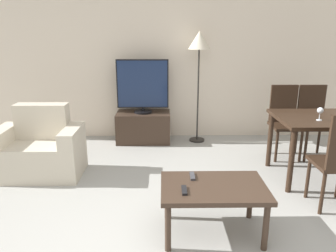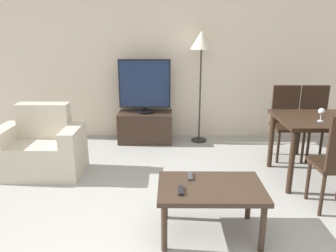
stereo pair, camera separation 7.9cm
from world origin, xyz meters
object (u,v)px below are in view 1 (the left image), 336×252
at_px(remote_secondary, 192,176).
at_px(floor_lamp, 199,46).
at_px(dining_chair_far, 313,118).
at_px(armchair, 40,150).
at_px(tv_stand, 144,127).
at_px(dining_chair_far_left, 285,118).
at_px(wine_glass_left, 320,111).
at_px(tv, 143,86).
at_px(remote_primary, 184,190).
at_px(dining_table, 325,125).
at_px(coffee_table, 213,192).

bearing_deg(remote_secondary, floor_lamp, 83.10).
distance_m(dining_chair_far, floor_lamp, 1.90).
relative_size(armchair, tv_stand, 1.20).
distance_m(tv_stand, remote_secondary, 2.39).
bearing_deg(tv_stand, remote_secondary, -76.18).
bearing_deg(dining_chair_far_left, wine_glass_left, -87.19).
xyz_separation_m(tv, remote_primary, (0.48, -2.57, -0.42)).
relative_size(dining_table, wine_glass_left, 7.63).
xyz_separation_m(coffee_table, dining_chair_far_left, (1.24, 1.83, 0.15)).
bearing_deg(wine_glass_left, remote_primary, -145.60).
relative_size(dining_table, remote_primary, 7.42).
xyz_separation_m(dining_table, remote_secondary, (-1.60, -0.93, -0.19)).
bearing_deg(wine_glass_left, dining_table, 43.79).
height_order(dining_table, dining_chair_far_left, dining_chair_far_left).
bearing_deg(dining_chair_far_left, remote_primary, -127.74).
bearing_deg(dining_chair_far, remote_secondary, -137.15).
distance_m(dining_table, wine_glass_left, 0.29).
bearing_deg(tv, coffee_table, -73.49).
xyz_separation_m(armchair, dining_table, (3.35, -0.15, 0.34)).
distance_m(tv, floor_lamp, 1.03).
relative_size(coffee_table, dining_chair_far, 0.90).
height_order(dining_table, remote_secondary, dining_table).
distance_m(coffee_table, remote_secondary, 0.24).
relative_size(dining_chair_far_left, remote_secondary, 6.56).
bearing_deg(wine_glass_left, coffee_table, -143.47).
xyz_separation_m(tv_stand, remote_secondary, (0.57, -2.31, 0.23)).
height_order(coffee_table, remote_secondary, remote_secondary).
bearing_deg(wine_glass_left, dining_chair_far, 68.49).
bearing_deg(armchair, floor_lamp, 31.45).
bearing_deg(coffee_table, floor_lamp, 87.32).
bearing_deg(tv_stand, armchair, -133.74).
relative_size(floor_lamp, remote_secondary, 11.30).
height_order(tv_stand, dining_chair_far_left, dining_chair_far_left).
bearing_deg(remote_primary, tv_stand, 100.55).
height_order(floor_lamp, wine_glass_left, floor_lamp).
bearing_deg(remote_secondary, armchair, 148.13).
bearing_deg(wine_glass_left, armchair, 174.74).
height_order(tv, remote_secondary, tv).
bearing_deg(remote_secondary, tv_stand, 103.82).
distance_m(dining_chair_far, remote_primary, 2.70).
relative_size(armchair, wine_glass_left, 6.79).
relative_size(armchair, remote_secondary, 6.61).
height_order(armchair, tv_stand, armchair).
bearing_deg(dining_chair_far, floor_lamp, 156.76).
height_order(dining_chair_far, wine_glass_left, dining_chair_far).
bearing_deg(armchair, tv, 46.21).
height_order(floor_lamp, remote_primary, floor_lamp).
bearing_deg(floor_lamp, remote_primary, -98.12).
bearing_deg(wine_glass_left, tv_stand, 143.03).
bearing_deg(dining_chair_far_left, tv, 162.09).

